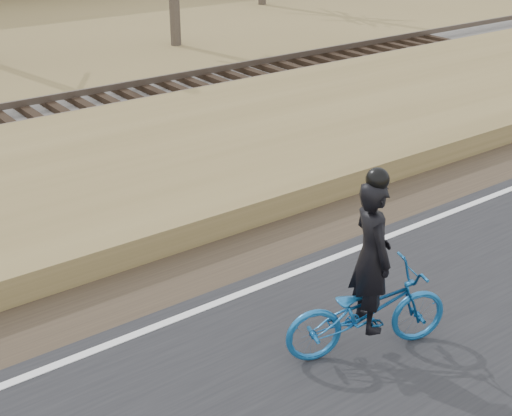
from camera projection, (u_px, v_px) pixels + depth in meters
cyclist at (368, 296)px, 8.22m from camera, size 2.14×1.32×2.33m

